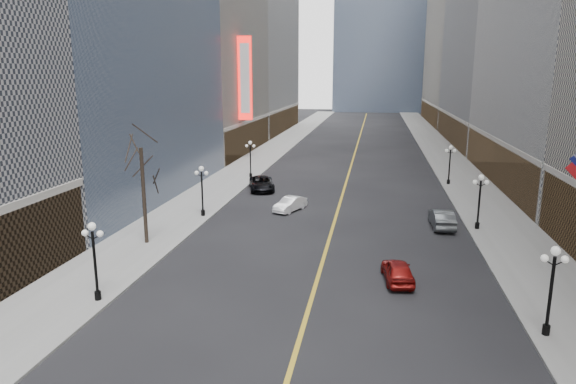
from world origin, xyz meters
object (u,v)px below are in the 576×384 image
at_px(car_sb_far, 442,218).
at_px(streetlamp_east_3, 450,161).
at_px(streetlamp_west_1, 94,253).
at_px(streetlamp_west_3, 250,155).
at_px(streetlamp_east_2, 480,196).
at_px(car_sb_mid, 398,271).
at_px(car_nb_mid, 290,204).
at_px(car_nb_far, 262,183).
at_px(streetlamp_west_2, 202,186).
at_px(streetlamp_east_1, 552,282).

bearing_deg(car_sb_far, streetlamp_east_3, -101.39).
xyz_separation_m(streetlamp_west_1, streetlamp_west_3, (0.00, 36.00, 0.00)).
distance_m(streetlamp_east_2, streetlamp_east_3, 18.00).
distance_m(streetlamp_west_1, car_sb_mid, 17.86).
xyz_separation_m(car_nb_mid, car_nb_far, (-4.58, 8.25, 0.11)).
bearing_deg(streetlamp_west_2, car_sb_mid, -35.96).
relative_size(streetlamp_west_2, car_nb_mid, 1.13).
relative_size(streetlamp_east_3, streetlamp_west_1, 1.00).
bearing_deg(car_sb_mid, car_nb_mid, -66.46).
bearing_deg(streetlamp_east_3, streetlamp_east_1, -90.00).
height_order(streetlamp_west_3, car_nb_far, streetlamp_west_3).
bearing_deg(streetlamp_west_3, car_nb_far, -65.99).
xyz_separation_m(streetlamp_west_2, streetlamp_west_3, (0.00, 18.00, 0.00)).
distance_m(car_nb_far, car_sb_mid, 27.61).
distance_m(streetlamp_west_3, car_nb_mid, 16.46).
xyz_separation_m(streetlamp_east_1, streetlamp_east_3, (0.00, 36.00, 0.00)).
height_order(streetlamp_west_2, car_nb_mid, streetlamp_west_2).
height_order(streetlamp_east_2, car_sb_mid, streetlamp_east_2).
relative_size(streetlamp_east_1, streetlamp_west_1, 1.00).
bearing_deg(streetlamp_west_2, car_nb_mid, 25.13).
height_order(car_nb_far, car_sb_mid, car_nb_far).
height_order(streetlamp_east_3, streetlamp_west_1, same).
bearing_deg(streetlamp_west_2, streetlamp_west_3, 90.00).
relative_size(streetlamp_east_3, streetlamp_west_2, 1.00).
xyz_separation_m(car_nb_mid, car_sb_mid, (9.34, -15.59, 0.04)).
bearing_deg(car_nb_mid, car_sb_far, 10.17).
distance_m(streetlamp_west_3, car_sb_far, 27.38).
distance_m(car_nb_far, car_sb_far, 21.30).
distance_m(streetlamp_west_3, car_nb_far, 7.20).
distance_m(streetlamp_east_1, streetlamp_east_2, 18.00).
relative_size(streetlamp_east_3, streetlamp_west_3, 1.00).
bearing_deg(streetlamp_east_2, car_sb_mid, -119.55).
relative_size(streetlamp_east_2, car_nb_far, 0.82).
relative_size(streetlamp_west_3, car_sb_mid, 1.09).
distance_m(streetlamp_east_1, car_nb_far, 36.33).
xyz_separation_m(streetlamp_east_2, streetlamp_west_1, (-23.60, -18.00, 0.00)).
height_order(streetlamp_west_1, car_sb_far, streetlamp_west_1).
distance_m(streetlamp_west_2, car_nb_mid, 8.45).
bearing_deg(streetlamp_west_1, streetlamp_east_3, 56.75).
xyz_separation_m(streetlamp_east_1, car_nb_far, (-20.80, 29.71, -2.13)).
distance_m(car_nb_mid, car_sb_mid, 18.18).
bearing_deg(streetlamp_west_1, car_sb_far, 41.38).
bearing_deg(car_sb_mid, car_nb_far, -67.11).
bearing_deg(car_nb_far, streetlamp_east_3, 0.42).
bearing_deg(car_nb_mid, streetlamp_east_2, 11.29).
height_order(streetlamp_west_3, car_nb_mid, streetlamp_west_3).
bearing_deg(car_sb_far, streetlamp_west_2, -1.51).
height_order(streetlamp_east_3, car_nb_far, streetlamp_east_3).
relative_size(streetlamp_west_3, car_nb_mid, 1.13).
bearing_deg(car_sb_far, streetlamp_west_3, -42.76).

